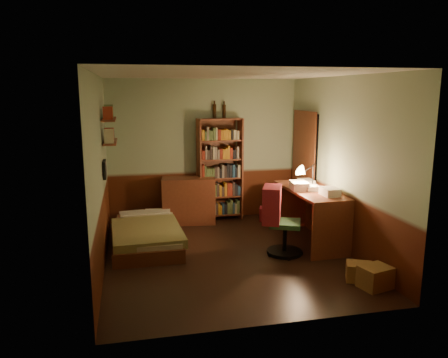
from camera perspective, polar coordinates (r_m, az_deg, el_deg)
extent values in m
cube|color=black|center=(6.54, 0.48, -10.01)|extent=(3.50, 4.00, 0.02)
cube|color=silver|center=(6.09, 0.52, 13.60)|extent=(3.50, 4.00, 0.02)
cube|color=#92A887|center=(8.13, -2.67, 3.77)|extent=(3.50, 0.02, 2.60)
cube|color=#92A887|center=(6.04, -16.00, 0.70)|extent=(0.02, 4.00, 2.60)
cube|color=#92A887|center=(6.79, 15.14, 1.88)|extent=(0.02, 4.00, 2.60)
cube|color=#92A887|center=(4.29, 6.50, -3.20)|extent=(3.50, 0.02, 2.60)
cube|color=black|center=(7.98, 10.50, 1.27)|extent=(0.06, 0.90, 2.00)
cube|color=#4B2313|center=(7.97, 10.27, 1.26)|extent=(0.02, 0.98, 2.08)
cube|color=olive|center=(7.00, -10.10, -6.28)|extent=(0.99, 1.84, 0.54)
cube|color=brown|center=(8.01, -4.63, -2.77)|extent=(1.00, 0.59, 0.84)
cube|color=#B2B2B7|center=(8.08, -2.31, 0.91)|extent=(0.27, 0.22, 0.13)
cube|color=brown|center=(8.08, -0.54, 1.20)|extent=(0.84, 0.36, 1.89)
cylinder|color=black|center=(8.05, -1.25, 8.85)|extent=(0.07, 0.07, 0.25)
cylinder|color=black|center=(8.09, 0.02, 8.84)|extent=(0.08, 0.08, 0.24)
cube|color=brown|center=(7.12, 11.21, -4.70)|extent=(0.71, 1.62, 0.86)
cube|color=silver|center=(6.94, 9.77, -0.87)|extent=(0.28, 0.36, 0.13)
cone|color=black|center=(6.99, 11.55, 0.87)|extent=(0.21, 0.21, 0.54)
cube|color=#285731|center=(6.48, 8.00, -5.34)|extent=(0.66, 0.62, 1.04)
cube|color=#AA2231|center=(6.43, 5.36, 1.83)|extent=(0.29, 0.48, 0.54)
cube|color=brown|center=(7.08, -14.64, 4.73)|extent=(0.20, 0.90, 0.03)
cube|color=brown|center=(7.05, -14.79, 7.56)|extent=(0.20, 0.90, 0.03)
cube|color=black|center=(6.64, -15.33, 1.22)|extent=(0.04, 0.32, 0.26)
cube|color=olive|center=(5.79, 19.15, -12.02)|extent=(0.43, 0.37, 0.27)
cube|color=olive|center=(5.94, 17.25, -11.52)|extent=(0.41, 0.38, 0.23)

